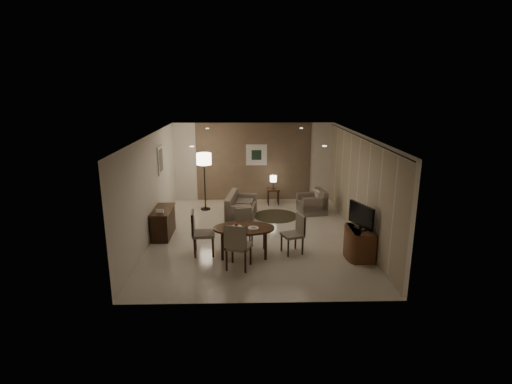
{
  "coord_description": "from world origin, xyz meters",
  "views": [
    {
      "loc": [
        -0.27,
        -10.15,
        3.93
      ],
      "look_at": [
        0.0,
        0.2,
        1.15
      ],
      "focal_mm": 28.0,
      "sensor_mm": 36.0,
      "label": 1
    }
  ],
  "objects_px": {
    "dining_table": "(244,241)",
    "chair_left": "(204,233)",
    "side_table": "(273,196)",
    "floor_lamp": "(205,182)",
    "chair_right": "(292,234)",
    "chair_far": "(244,227)",
    "sofa": "(241,206)",
    "tv_cabinet": "(360,243)",
    "chair_near": "(239,245)",
    "armchair": "(312,202)",
    "console_desk": "(163,223)"
  },
  "relations": [
    {
      "from": "chair_left",
      "to": "armchair",
      "type": "relative_size",
      "value": 1.28
    },
    {
      "from": "chair_far",
      "to": "sofa",
      "type": "distance_m",
      "value": 2.09
    },
    {
      "from": "chair_far",
      "to": "sofa",
      "type": "relative_size",
      "value": 0.57
    },
    {
      "from": "chair_left",
      "to": "chair_right",
      "type": "relative_size",
      "value": 1.12
    },
    {
      "from": "console_desk",
      "to": "chair_near",
      "type": "height_order",
      "value": "chair_near"
    },
    {
      "from": "tv_cabinet",
      "to": "chair_far",
      "type": "xyz_separation_m",
      "value": [
        -2.73,
        0.86,
        0.1
      ]
    },
    {
      "from": "dining_table",
      "to": "side_table",
      "type": "height_order",
      "value": "dining_table"
    },
    {
      "from": "chair_near",
      "to": "chair_right",
      "type": "relative_size",
      "value": 1.12
    },
    {
      "from": "console_desk",
      "to": "tv_cabinet",
      "type": "relative_size",
      "value": 1.33
    },
    {
      "from": "armchair",
      "to": "side_table",
      "type": "relative_size",
      "value": 1.54
    },
    {
      "from": "chair_right",
      "to": "sofa",
      "type": "bearing_deg",
      "value": -174.56
    },
    {
      "from": "console_desk",
      "to": "chair_far",
      "type": "distance_m",
      "value": 2.25
    },
    {
      "from": "floor_lamp",
      "to": "dining_table",
      "type": "bearing_deg",
      "value": -70.59
    },
    {
      "from": "console_desk",
      "to": "tv_cabinet",
      "type": "distance_m",
      "value": 5.11
    },
    {
      "from": "tv_cabinet",
      "to": "side_table",
      "type": "height_order",
      "value": "tv_cabinet"
    },
    {
      "from": "dining_table",
      "to": "chair_far",
      "type": "relative_size",
      "value": 1.62
    },
    {
      "from": "floor_lamp",
      "to": "tv_cabinet",
      "type": "bearing_deg",
      "value": -43.8
    },
    {
      "from": "console_desk",
      "to": "chair_far",
      "type": "height_order",
      "value": "chair_far"
    },
    {
      "from": "armchair",
      "to": "floor_lamp",
      "type": "bearing_deg",
      "value": -106.06
    },
    {
      "from": "chair_right",
      "to": "chair_far",
      "type": "bearing_deg",
      "value": -136.0
    },
    {
      "from": "dining_table",
      "to": "sofa",
      "type": "relative_size",
      "value": 0.92
    },
    {
      "from": "chair_near",
      "to": "side_table",
      "type": "bearing_deg",
      "value": -86.78
    },
    {
      "from": "floor_lamp",
      "to": "chair_right",
      "type": "bearing_deg",
      "value": -55.62
    },
    {
      "from": "dining_table",
      "to": "chair_near",
      "type": "distance_m",
      "value": 0.75
    },
    {
      "from": "console_desk",
      "to": "chair_right",
      "type": "relative_size",
      "value": 1.27
    },
    {
      "from": "chair_near",
      "to": "chair_far",
      "type": "xyz_separation_m",
      "value": [
        0.11,
        1.36,
        -0.08
      ]
    },
    {
      "from": "sofa",
      "to": "armchair",
      "type": "distance_m",
      "value": 2.27
    },
    {
      "from": "console_desk",
      "to": "dining_table",
      "type": "relative_size",
      "value": 0.83
    },
    {
      "from": "chair_near",
      "to": "floor_lamp",
      "type": "relative_size",
      "value": 0.57
    },
    {
      "from": "chair_far",
      "to": "armchair",
      "type": "relative_size",
      "value": 1.08
    },
    {
      "from": "chair_right",
      "to": "chair_left",
      "type": "bearing_deg",
      "value": -109.11
    },
    {
      "from": "chair_far",
      "to": "chair_left",
      "type": "height_order",
      "value": "chair_left"
    },
    {
      "from": "tv_cabinet",
      "to": "chair_left",
      "type": "xyz_separation_m",
      "value": [
        -3.68,
        0.27,
        0.18
      ]
    },
    {
      "from": "dining_table",
      "to": "side_table",
      "type": "relative_size",
      "value": 2.69
    },
    {
      "from": "chair_left",
      "to": "side_table",
      "type": "bearing_deg",
      "value": -29.77
    },
    {
      "from": "dining_table",
      "to": "chair_right",
      "type": "height_order",
      "value": "chair_right"
    },
    {
      "from": "console_desk",
      "to": "chair_right",
      "type": "bearing_deg",
      "value": -20.1
    },
    {
      "from": "dining_table",
      "to": "chair_near",
      "type": "bearing_deg",
      "value": -99.14
    },
    {
      "from": "console_desk",
      "to": "chair_right",
      "type": "distance_m",
      "value": 3.54
    },
    {
      "from": "console_desk",
      "to": "dining_table",
      "type": "bearing_deg",
      "value": -30.58
    },
    {
      "from": "dining_table",
      "to": "chair_left",
      "type": "height_order",
      "value": "chair_left"
    },
    {
      "from": "chair_near",
      "to": "chair_right",
      "type": "height_order",
      "value": "chair_near"
    },
    {
      "from": "tv_cabinet",
      "to": "chair_right",
      "type": "bearing_deg",
      "value": 169.71
    },
    {
      "from": "tv_cabinet",
      "to": "sofa",
      "type": "bearing_deg",
      "value": 133.63
    },
    {
      "from": "chair_near",
      "to": "side_table",
      "type": "xyz_separation_m",
      "value": [
        1.09,
        4.87,
        -0.26
      ]
    },
    {
      "from": "tv_cabinet",
      "to": "armchair",
      "type": "height_order",
      "value": "armchair"
    },
    {
      "from": "chair_left",
      "to": "chair_right",
      "type": "bearing_deg",
      "value": -94.14
    },
    {
      "from": "chair_far",
      "to": "sofa",
      "type": "xyz_separation_m",
      "value": [
        -0.08,
        2.08,
        -0.08
      ]
    },
    {
      "from": "dining_table",
      "to": "armchair",
      "type": "bearing_deg",
      "value": 56.04
    },
    {
      "from": "chair_far",
      "to": "chair_near",
      "type": "bearing_deg",
      "value": -102.91
    }
  ]
}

